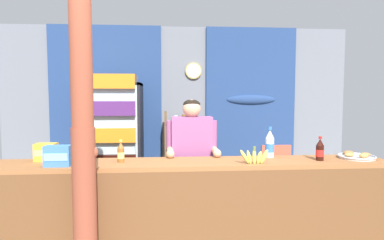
{
  "coord_description": "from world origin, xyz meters",
  "views": [
    {
      "loc": [
        -0.19,
        -2.4,
        1.55
      ],
      "look_at": [
        0.08,
        1.02,
        1.29
      ],
      "focal_mm": 30.41,
      "sensor_mm": 36.0,
      "label": 1
    }
  ],
  "objects": [
    {
      "name": "pastry_tray",
      "position": [
        1.63,
        0.55,
        0.97
      ],
      "size": [
        0.34,
        0.34,
        0.07
      ],
      "color": "#BCBCC1",
      "rests_on": "stall_counter"
    },
    {
      "name": "plastic_lawn_chair",
      "position": [
        1.32,
        2.1,
        0.49
      ],
      "size": [
        0.44,
        0.44,
        0.86
      ],
      "color": "#E5563D",
      "rests_on": "ground"
    },
    {
      "name": "soda_bottle_iced_tea",
      "position": [
        -0.61,
        0.54,
        1.03
      ],
      "size": [
        0.06,
        0.06,
        0.21
      ],
      "color": "brown",
      "rests_on": "stall_counter"
    },
    {
      "name": "soda_bottle_cola",
      "position": [
        1.22,
        0.48,
        1.04
      ],
      "size": [
        0.07,
        0.07,
        0.22
      ],
      "color": "black",
      "rests_on": "stall_counter"
    },
    {
      "name": "bottle_shelf_rack",
      "position": [
        0.01,
        2.61,
        0.68
      ],
      "size": [
        0.48,
        0.28,
        1.3
      ],
      "color": "brown",
      "rests_on": "ground"
    },
    {
      "name": "back_wall_curtained",
      "position": [
        -0.01,
        3.01,
        1.37
      ],
      "size": [
        5.66,
        0.22,
        2.67
      ],
      "color": "slate",
      "rests_on": "ground"
    },
    {
      "name": "timber_post",
      "position": [
        -0.84,
        0.15,
        1.25
      ],
      "size": [
        0.2,
        0.18,
        2.61
      ],
      "color": "brown",
      "rests_on": "ground"
    },
    {
      "name": "stall_counter",
      "position": [
        -0.02,
        0.42,
        0.58
      ],
      "size": [
        3.75,
        0.46,
        0.95
      ],
      "color": "#935B33",
      "rests_on": "ground"
    },
    {
      "name": "soda_bottle_water",
      "position": [
        0.81,
        0.67,
        1.07
      ],
      "size": [
        0.09,
        0.09,
        0.3
      ],
      "color": "silver",
      "rests_on": "stall_counter"
    },
    {
      "name": "shopkeeper",
      "position": [
        0.07,
        0.97,
        0.95
      ],
      "size": [
        0.54,
        0.42,
        1.51
      ],
      "color": "#28282D",
      "rests_on": "ground"
    },
    {
      "name": "snack_box_biscuit",
      "position": [
        -1.12,
        0.42,
        1.04
      ],
      "size": [
        0.22,
        0.12,
        0.18
      ],
      "color": "#3D75B7",
      "rests_on": "stall_counter"
    },
    {
      "name": "snack_box_choco_powder",
      "position": [
        -1.31,
        0.66,
        1.03
      ],
      "size": [
        0.19,
        0.13,
        0.16
      ],
      "color": "gold",
      "rests_on": "stall_counter"
    },
    {
      "name": "ground_plane",
      "position": [
        0.0,
        1.19,
        0.0
      ],
      "size": [
        7.7,
        7.7,
        0.0
      ],
      "primitive_type": "plane",
      "color": "gray"
    },
    {
      "name": "banana_bunch",
      "position": [
        0.58,
        0.38,
        1.01
      ],
      "size": [
        0.28,
        0.05,
        0.16
      ],
      "color": "#CCC14C",
      "rests_on": "stall_counter"
    },
    {
      "name": "drink_fridge",
      "position": [
        -0.94,
        2.42,
        1.01
      ],
      "size": [
        0.75,
        0.71,
        1.84
      ],
      "color": "black",
      "rests_on": "ground"
    }
  ]
}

